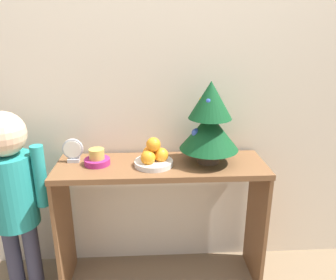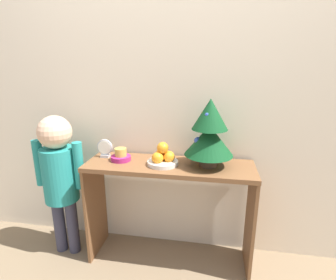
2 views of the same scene
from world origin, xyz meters
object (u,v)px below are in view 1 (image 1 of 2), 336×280
at_px(fruit_bowl, 153,157).
at_px(desk_clock, 73,151).
at_px(mini_tree, 210,121).
at_px(child_figure, 11,185).
at_px(singing_bowl, 97,159).

bearing_deg(fruit_bowl, desk_clock, 170.74).
distance_m(mini_tree, child_figure, 1.08).
height_order(mini_tree, desk_clock, mini_tree).
bearing_deg(mini_tree, desk_clock, 176.57).
relative_size(fruit_bowl, singing_bowl, 1.50).
distance_m(fruit_bowl, child_figure, 0.75).
xyz_separation_m(singing_bowl, desk_clock, (-0.13, 0.04, 0.03)).
bearing_deg(mini_tree, fruit_bowl, -174.84).
xyz_separation_m(fruit_bowl, child_figure, (-0.73, -0.04, -0.13)).
bearing_deg(child_figure, fruit_bowl, 2.74).
bearing_deg(child_figure, singing_bowl, 8.10).
height_order(mini_tree, child_figure, mini_tree).
bearing_deg(singing_bowl, desk_clock, 162.00).
xyz_separation_m(mini_tree, child_figure, (-1.03, -0.06, -0.31)).
height_order(singing_bowl, desk_clock, desk_clock).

